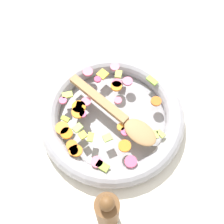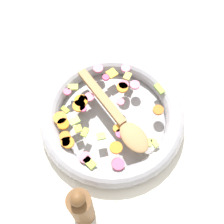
% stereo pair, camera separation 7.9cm
% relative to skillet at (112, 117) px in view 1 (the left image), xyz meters
% --- Properties ---
extents(ground_plane, '(4.00, 4.00, 0.00)m').
position_rel_skillet_xyz_m(ground_plane, '(0.00, 0.00, -0.02)').
color(ground_plane, silver).
extents(skillet, '(0.38, 0.38, 0.05)m').
position_rel_skillet_xyz_m(skillet, '(0.00, 0.00, 0.00)').
color(skillet, gray).
rests_on(skillet, ground_plane).
extents(chopped_vegetables, '(0.29, 0.31, 0.01)m').
position_rel_skillet_xyz_m(chopped_vegetables, '(-0.03, -0.02, 0.03)').
color(chopped_vegetables, orange).
rests_on(chopped_vegetables, skillet).
extents(wooden_spoon, '(0.25, 0.19, 0.01)m').
position_rel_skillet_xyz_m(wooden_spoon, '(0.02, -0.02, 0.04)').
color(wooden_spoon, '#A87F51').
rests_on(wooden_spoon, chopped_vegetables).
extents(pepper_mill, '(0.05, 0.05, 0.19)m').
position_rel_skillet_xyz_m(pepper_mill, '(0.03, -0.25, 0.06)').
color(pepper_mill, brown).
rests_on(pepper_mill, ground_plane).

